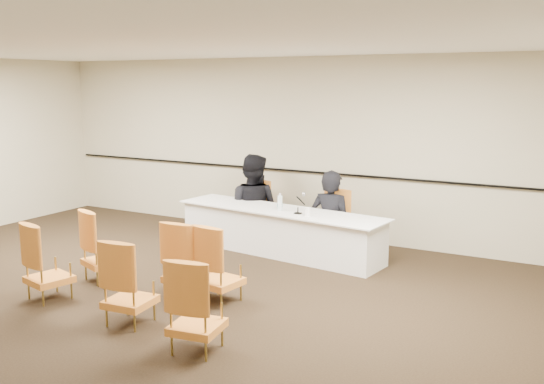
{
  "coord_description": "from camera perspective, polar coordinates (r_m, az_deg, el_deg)",
  "views": [
    {
      "loc": [
        4.55,
        -5.14,
        2.56
      ],
      "look_at": [
        0.27,
        2.6,
        0.97
      ],
      "focal_mm": 40.0,
      "sensor_mm": 36.0,
      "label": 1
    }
  ],
  "objects": [
    {
      "name": "aud_chair_front_mid",
      "position": [
        7.43,
        -8.04,
        -6.23
      ],
      "size": [
        0.53,
        0.53,
        0.95
      ],
      "primitive_type": null,
      "rotation": [
        0.0,
        0.0,
        0.06
      ],
      "color": "orange",
      "rests_on": "ground"
    },
    {
      "name": "panelist_main",
      "position": [
        9.35,
        5.54,
        -3.44
      ],
      "size": [
        0.67,
        0.44,
        1.81
      ],
      "primitive_type": "imported",
      "rotation": [
        0.0,
        0.0,
        3.15
      ],
      "color": "black",
      "rests_on": "ground"
    },
    {
      "name": "drinking_glass",
      "position": [
        9.07,
        0.76,
        -1.45
      ],
      "size": [
        0.08,
        0.08,
        0.1
      ],
      "primitive_type": "cylinder",
      "rotation": [
        0.0,
        0.0,
        -0.39
      ],
      "color": "white",
      "rests_on": "panel_table"
    },
    {
      "name": "papers",
      "position": [
        8.85,
        3.11,
        -2.07
      ],
      "size": [
        0.32,
        0.25,
        0.0
      ],
      "primitive_type": "cube",
      "rotation": [
        0.0,
        0.0,
        0.1
      ],
      "color": "silver",
      "rests_on": "panel_table"
    },
    {
      "name": "wall_rail",
      "position": [
        10.28,
        2.33,
        2.01
      ],
      "size": [
        9.8,
        0.04,
        0.03
      ],
      "primitive_type": "cube",
      "color": "black",
      "rests_on": "wall_back"
    },
    {
      "name": "aud_chair_back_right",
      "position": [
        5.94,
        -7.11,
        -10.45
      ],
      "size": [
        0.57,
        0.57,
        0.95
      ],
      "primitive_type": null,
      "rotation": [
        0.0,
        0.0,
        0.15
      ],
      "color": "orange",
      "rests_on": "ground"
    },
    {
      "name": "panelist_second_chair",
      "position": [
        10.15,
        -1.86,
        -1.68
      ],
      "size": [
        0.56,
        0.56,
        0.95
      ],
      "primitive_type": null,
      "rotation": [
        0.0,
        0.0,
        -0.12
      ],
      "color": "orange",
      "rests_on": "ground"
    },
    {
      "name": "microphone",
      "position": [
        8.81,
        2.46,
        -1.11
      ],
      "size": [
        0.13,
        0.23,
        0.31
      ],
      "primitive_type": null,
      "rotation": [
        0.0,
        0.0,
        -0.1
      ],
      "color": "black",
      "rests_on": "panel_table"
    },
    {
      "name": "panel_table",
      "position": [
        9.24,
        0.72,
        -3.72
      ],
      "size": [
        3.48,
        1.19,
        0.68
      ],
      "primitive_type": null,
      "rotation": [
        0.0,
        0.0,
        -0.12
      ],
      "color": "silver",
      "rests_on": "ground"
    },
    {
      "name": "floor",
      "position": [
        7.33,
        -12.0,
        -10.5
      ],
      "size": [
        10.0,
        10.0,
        0.0
      ],
      "primitive_type": "plane",
      "color": "black",
      "rests_on": "ground"
    },
    {
      "name": "ceiling",
      "position": [
        6.88,
        -12.94,
        13.59
      ],
      "size": [
        10.0,
        10.0,
        0.0
      ],
      "primitive_type": "plane",
      "rotation": [
        3.14,
        0.0,
        0.0
      ],
      "color": "white",
      "rests_on": "ground"
    },
    {
      "name": "panelist_second",
      "position": [
        10.16,
        -1.86,
        -1.81
      ],
      "size": [
        1.03,
        0.86,
        1.92
      ],
      "primitive_type": "imported",
      "rotation": [
        0.0,
        0.0,
        3.29
      ],
      "color": "black",
      "rests_on": "ground"
    },
    {
      "name": "aud_chair_back_left",
      "position": [
        7.75,
        -20.32,
        -6.09
      ],
      "size": [
        0.61,
        0.61,
        0.95
      ],
      "primitive_type": null,
      "rotation": [
        0.0,
        0.0,
        -0.24
      ],
      "color": "orange",
      "rests_on": "ground"
    },
    {
      "name": "coffee_cup",
      "position": [
        8.68,
        3.34,
        -1.89
      ],
      "size": [
        0.11,
        0.11,
        0.13
      ],
      "primitive_type": "cylinder",
      "rotation": [
        0.0,
        0.0,
        -0.29
      ],
      "color": "white",
      "rests_on": "panel_table"
    },
    {
      "name": "aud_chair_front_left",
      "position": [
        8.26,
        -15.61,
        -4.83
      ],
      "size": [
        0.65,
        0.65,
        0.95
      ],
      "primitive_type": null,
      "rotation": [
        0.0,
        0.0,
        -0.37
      ],
      "color": "orange",
      "rests_on": "ground"
    },
    {
      "name": "aud_chair_front_right",
      "position": [
        7.2,
        -4.99,
        -6.71
      ],
      "size": [
        0.56,
        0.56,
        0.95
      ],
      "primitive_type": null,
      "rotation": [
        0.0,
        0.0,
        -0.12
      ],
      "color": "orange",
      "rests_on": "ground"
    },
    {
      "name": "aud_chair_back_mid",
      "position": [
        6.72,
        -13.27,
        -8.19
      ],
      "size": [
        0.55,
        0.55,
        0.95
      ],
      "primitive_type": null,
      "rotation": [
        0.0,
        0.0,
        0.1
      ],
      "color": "orange",
      "rests_on": "ground"
    },
    {
      "name": "wall_back",
      "position": [
        10.27,
        2.45,
        4.24
      ],
      "size": [
        10.0,
        0.04,
        3.0
      ],
      "primitive_type": "cube",
      "color": "beige",
      "rests_on": "ground"
    },
    {
      "name": "water_bottle",
      "position": [
        9.08,
        0.75,
        -0.93
      ],
      "size": [
        0.1,
        0.1,
        0.26
      ],
      "primitive_type": null,
      "rotation": [
        0.0,
        0.0,
        0.3
      ],
      "color": "#17817F",
      "rests_on": "panel_table"
    },
    {
      "name": "panelist_main_chair",
      "position": [
        9.33,
        5.55,
        -2.79
      ],
      "size": [
        0.56,
        0.56,
        0.95
      ],
      "primitive_type": null,
      "rotation": [
        0.0,
        0.0,
        -0.12
      ],
      "color": "orange",
      "rests_on": "ground"
    }
  ]
}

